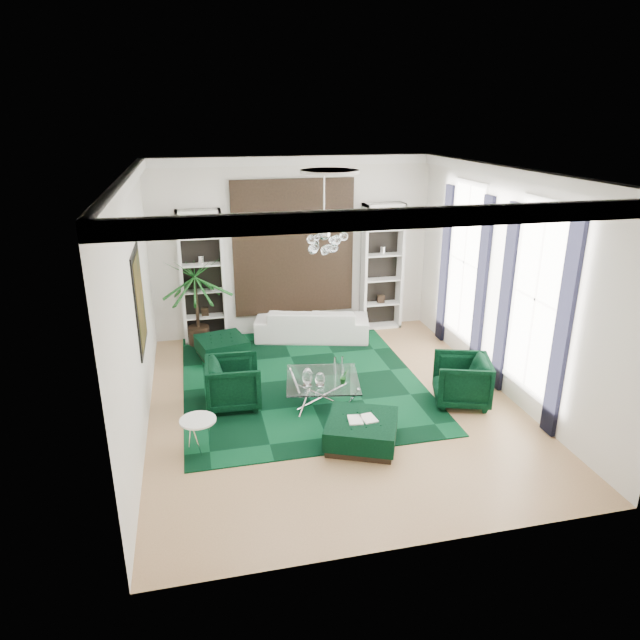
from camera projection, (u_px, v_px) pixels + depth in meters
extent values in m
cube|color=tan|center=(333.00, 403.00, 9.62)|extent=(6.00, 7.00, 0.02)
cube|color=white|center=(334.00, 171.00, 8.32)|extent=(6.00, 7.00, 0.02)
cube|color=silver|center=(293.00, 247.00, 12.19)|extent=(6.00, 0.02, 3.80)
cube|color=silver|center=(419.00, 397.00, 5.75)|extent=(6.00, 0.02, 3.80)
cube|color=silver|center=(134.00, 309.00, 8.34)|extent=(0.02, 7.00, 3.80)
cube|color=silver|center=(506.00, 283.00, 9.60)|extent=(0.02, 7.00, 3.80)
cylinder|color=white|center=(330.00, 171.00, 8.61)|extent=(0.90, 0.90, 0.05)
cube|color=black|center=(294.00, 248.00, 12.14)|extent=(2.50, 0.06, 2.80)
cube|color=black|center=(140.00, 300.00, 8.91)|extent=(0.04, 1.30, 1.60)
cube|color=white|center=(536.00, 299.00, 8.77)|extent=(0.03, 1.10, 2.90)
cube|color=black|center=(562.00, 332.00, 8.14)|extent=(0.07, 0.30, 3.25)
cube|color=black|center=(505.00, 300.00, 9.57)|extent=(0.07, 0.30, 3.25)
cube|color=white|center=(465.00, 262.00, 10.97)|extent=(0.03, 1.10, 2.90)
cube|color=black|center=(481.00, 286.00, 10.34)|extent=(0.07, 0.30, 3.25)
cube|color=black|center=(445.00, 265.00, 11.77)|extent=(0.07, 0.30, 3.25)
cube|color=black|center=(301.00, 379.00, 10.44)|extent=(4.20, 5.00, 0.02)
imported|color=white|center=(312.00, 323.00, 12.25)|extent=(2.55, 1.51, 0.70)
imported|color=black|center=(234.00, 383.00, 9.41)|extent=(0.93, 0.91, 0.81)
imported|color=black|center=(461.00, 380.00, 9.50)|extent=(1.12, 1.11, 0.81)
cube|color=black|center=(222.00, 348.00, 11.36)|extent=(1.09, 1.09, 0.40)
cube|color=black|center=(362.00, 432.00, 8.36)|extent=(1.31, 1.31, 0.40)
cube|color=white|center=(362.00, 419.00, 8.28)|extent=(0.42, 0.28, 0.03)
cylinder|color=white|center=(199.00, 436.00, 8.16)|extent=(0.67, 0.67, 0.50)
imported|color=#19591E|center=(344.00, 377.00, 9.33)|extent=(0.16, 0.14, 0.24)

